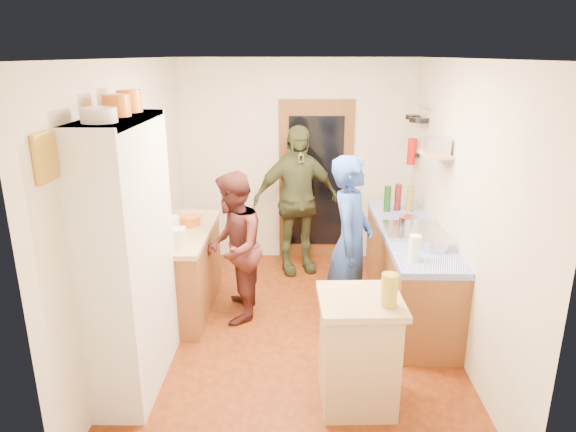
{
  "coord_description": "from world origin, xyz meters",
  "views": [
    {
      "loc": [
        0.03,
        -4.54,
        2.64
      ],
      "look_at": [
        -0.07,
        0.15,
        1.15
      ],
      "focal_mm": 32.0,
      "sensor_mm": 36.0,
      "label": 1
    }
  ],
  "objects_px": {
    "hutch_body": "(130,258)",
    "person_left": "(236,246)",
    "person_hob": "(353,245)",
    "island_base": "(358,354)",
    "person_back": "(297,200)",
    "right_counter_base": "(408,273)"
  },
  "relations": [
    {
      "from": "hutch_body",
      "to": "person_left",
      "type": "xyz_separation_m",
      "value": [
        0.7,
        1.11,
        -0.33
      ]
    },
    {
      "from": "person_hob",
      "to": "island_base",
      "type": "bearing_deg",
      "value": -165.59
    },
    {
      "from": "person_back",
      "to": "hutch_body",
      "type": "bearing_deg",
      "value": -138.02
    },
    {
      "from": "person_hob",
      "to": "person_left",
      "type": "xyz_separation_m",
      "value": [
        -1.16,
        0.18,
        -0.1
      ]
    },
    {
      "from": "person_left",
      "to": "person_back",
      "type": "xyz_separation_m",
      "value": [
        0.61,
        1.21,
        0.15
      ]
    },
    {
      "from": "person_left",
      "to": "person_back",
      "type": "distance_m",
      "value": 1.36
    },
    {
      "from": "right_counter_base",
      "to": "person_back",
      "type": "xyz_separation_m",
      "value": [
        -1.19,
        1.02,
        0.5
      ]
    },
    {
      "from": "right_counter_base",
      "to": "person_back",
      "type": "relative_size",
      "value": 1.19
    },
    {
      "from": "person_back",
      "to": "right_counter_base",
      "type": "bearing_deg",
      "value": -59.23
    },
    {
      "from": "right_counter_base",
      "to": "person_left",
      "type": "xyz_separation_m",
      "value": [
        -1.8,
        -0.19,
        0.35
      ]
    },
    {
      "from": "person_hob",
      "to": "person_back",
      "type": "bearing_deg",
      "value": 39.34
    },
    {
      "from": "hutch_body",
      "to": "right_counter_base",
      "type": "xyz_separation_m",
      "value": [
        2.5,
        1.3,
        -0.68
      ]
    },
    {
      "from": "right_counter_base",
      "to": "person_back",
      "type": "bearing_deg",
      "value": 139.27
    },
    {
      "from": "hutch_body",
      "to": "person_left",
      "type": "height_order",
      "value": "hutch_body"
    },
    {
      "from": "island_base",
      "to": "person_hob",
      "type": "distance_m",
      "value": 1.3
    },
    {
      "from": "person_left",
      "to": "right_counter_base",
      "type": "bearing_deg",
      "value": 94.5
    },
    {
      "from": "hutch_body",
      "to": "person_left",
      "type": "distance_m",
      "value": 1.36
    },
    {
      "from": "island_base",
      "to": "person_hob",
      "type": "height_order",
      "value": "person_hob"
    },
    {
      "from": "island_base",
      "to": "person_back",
      "type": "height_order",
      "value": "person_back"
    },
    {
      "from": "hutch_body",
      "to": "person_hob",
      "type": "distance_m",
      "value": 2.1
    },
    {
      "from": "person_left",
      "to": "person_back",
      "type": "bearing_deg",
      "value": 151.77
    },
    {
      "from": "right_counter_base",
      "to": "person_hob",
      "type": "distance_m",
      "value": 0.86
    }
  ]
}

